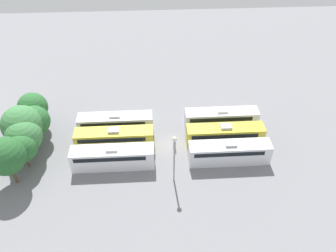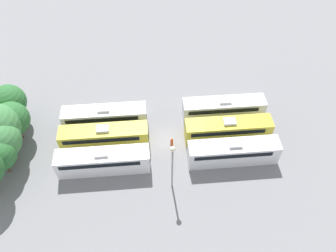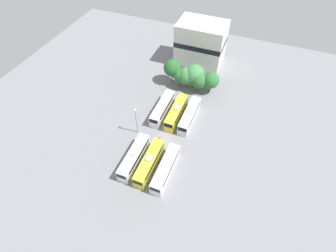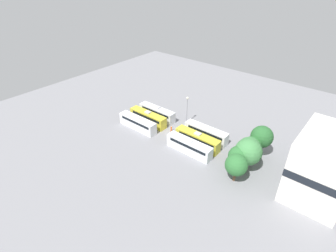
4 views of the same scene
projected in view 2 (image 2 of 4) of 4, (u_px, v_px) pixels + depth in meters
ground_plane at (167, 141)px, 44.14m from camera, size 106.90×106.90×0.00m
bus_0 at (233, 152)px, 40.84m from camera, size 2.46×11.35×3.52m
bus_1 at (228, 129)px, 43.15m from camera, size 2.46×11.35×3.52m
bus_2 at (223, 108)px, 45.59m from camera, size 2.46×11.35×3.52m
bus_3 at (103, 161)px, 39.98m from camera, size 2.46×11.35×3.52m
bus_4 at (104, 137)px, 42.38m from camera, size 2.46×11.35×3.52m
bus_5 at (105, 117)px, 44.58m from camera, size 2.46×11.35×3.52m
worker_person at (172, 142)px, 43.04m from camera, size 0.36×0.36×1.64m
light_pole at (172, 161)px, 35.69m from camera, size 0.60×0.60×7.83m
tree_2 at (0, 140)px, 39.14m from camera, size 4.92×4.92×6.47m
tree_4 at (12, 119)px, 41.63m from camera, size 4.51×4.51×6.04m
tree_5 at (9, 101)px, 43.30m from camera, size 4.47×4.47×6.29m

